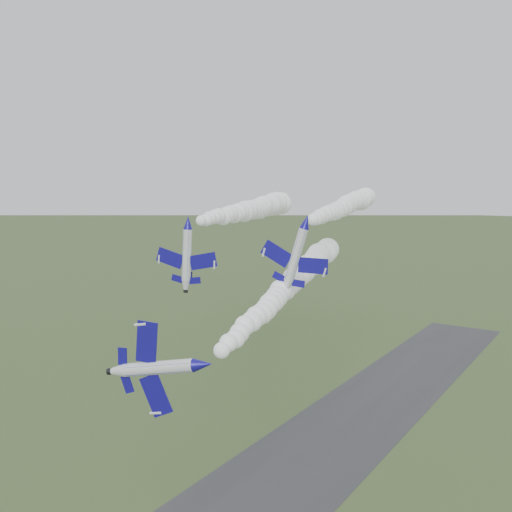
# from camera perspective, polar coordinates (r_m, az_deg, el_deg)

# --- Properties ---
(runway) EXTENTS (24.00, 260.00, 0.04)m
(runway) POSITION_cam_1_polar(r_m,az_deg,el_deg) (108.28, 2.84, -21.29)
(runway) COLOR #2F2F32
(runway) RESTS_ON ground
(jet_lead) EXTENTS (4.79, 11.80, 9.78)m
(jet_lead) POSITION_cam_1_polar(r_m,az_deg,el_deg) (57.60, -5.33, -10.78)
(jet_lead) COLOR silver
(smoke_trail_jet_lead) EXTENTS (21.49, 59.67, 4.60)m
(smoke_trail_jet_lead) POSITION_cam_1_polar(r_m,az_deg,el_deg) (87.77, 3.47, -2.79)
(smoke_trail_jet_lead) COLOR white
(jet_pair_left) EXTENTS (10.63, 12.38, 3.13)m
(jet_pair_left) POSITION_cam_1_polar(r_m,az_deg,el_deg) (92.45, -6.85, 3.35)
(jet_pair_left) COLOR silver
(smoke_trail_jet_pair_left) EXTENTS (23.51, 63.14, 5.84)m
(smoke_trail_jet_pair_left) POSITION_cam_1_polar(r_m,az_deg,el_deg) (125.03, -0.57, 4.64)
(smoke_trail_jet_pair_left) COLOR white
(jet_pair_right) EXTENTS (9.70, 11.69, 3.71)m
(jet_pair_right) POSITION_cam_1_polar(r_m,az_deg,el_deg) (80.62, 5.02, 3.45)
(jet_pair_right) COLOR silver
(smoke_trail_jet_pair_right) EXTENTS (27.27, 72.54, 4.97)m
(smoke_trail_jet_pair_right) POSITION_cam_1_polar(r_m,az_deg,el_deg) (120.03, 9.00, 5.00)
(smoke_trail_jet_pair_right) COLOR white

